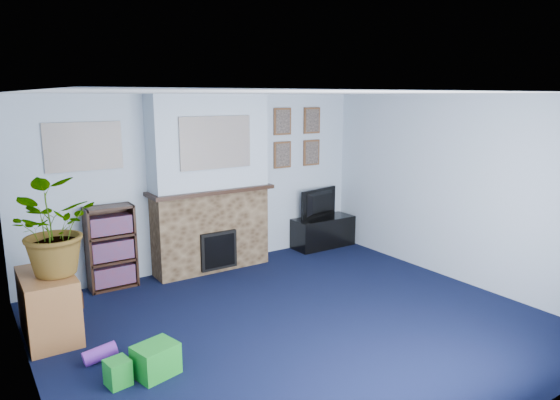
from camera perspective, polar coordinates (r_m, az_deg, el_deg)
floor at (r=5.49m, az=1.89°, el=-13.81°), size 5.00×4.50×0.01m
ceiling at (r=4.95m, az=2.08°, el=12.13°), size 5.00×4.50×0.01m
wall_back at (r=7.01m, az=-8.72°, el=2.03°), size 5.00×0.04×2.40m
wall_front at (r=3.57m, az=23.56°, el=-8.34°), size 5.00×0.04×2.40m
wall_left at (r=4.22m, az=-27.12°, el=-5.66°), size 0.04×4.50×2.40m
wall_right at (r=6.81m, az=19.40°, el=1.22°), size 0.04×4.50×2.40m
chimney_breast at (r=6.83m, az=-8.00°, el=1.66°), size 1.72×0.50×2.40m
collage_main at (r=6.56m, az=-7.35°, el=6.53°), size 1.00×0.03×0.68m
collage_left at (r=6.43m, az=-21.52°, el=5.71°), size 0.90×0.03×0.58m
portrait_tl at (r=7.53m, az=0.27°, el=8.97°), size 0.30×0.03×0.40m
portrait_tr at (r=7.85m, az=3.65°, el=9.06°), size 0.30×0.03×0.40m
portrait_bl at (r=7.57m, az=0.26°, el=5.18°), size 0.30×0.03×0.40m
portrait_br at (r=7.89m, az=3.61°, el=5.43°), size 0.30×0.03×0.40m
tv_stand at (r=8.04m, az=4.92°, el=-3.75°), size 1.00×0.42×0.48m
television at (r=7.94m, az=4.89°, el=-0.38°), size 0.79×0.27×0.46m
bookshelf at (r=6.60m, az=-18.74°, el=-5.32°), size 0.58×0.28×1.05m
sideboard at (r=5.55m, az=-24.94°, el=-10.71°), size 0.47×0.85×0.66m
potted_plant at (r=5.28m, az=-25.04°, el=-3.07°), size 1.08×1.08×0.91m
mantel_clock at (r=6.73m, az=-8.78°, el=1.80°), size 0.11×0.07×0.15m
mantel_candle at (r=6.89m, az=-5.88°, el=2.20°), size 0.05×0.05×0.15m
mantel_teddy at (r=6.54m, az=-12.65°, el=1.33°), size 0.14×0.14×0.14m
mantel_can at (r=7.08m, az=-3.09°, el=2.33°), size 0.06×0.06×0.12m
green_crate at (r=4.64m, az=-14.01°, el=-17.29°), size 0.41×0.36×0.28m
toy_ball at (r=5.55m, az=-24.96°, el=-13.64°), size 0.20×0.20×0.20m
toy_block at (r=4.60m, az=-18.04°, el=-18.26°), size 0.21×0.21×0.23m
toy_tube at (r=5.03m, az=-19.88°, el=-16.20°), size 0.31×0.14×0.18m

